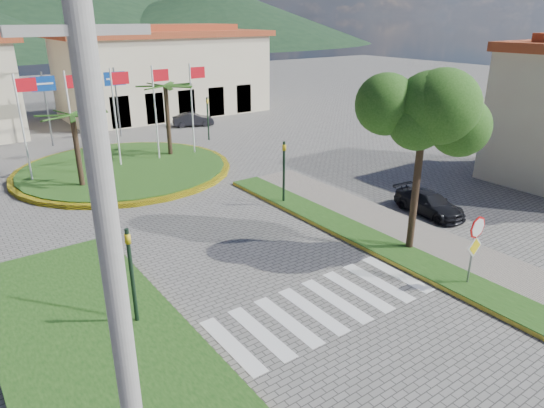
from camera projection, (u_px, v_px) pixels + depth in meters
ground at (423, 376)px, 12.61m from camera, size 160.00×160.00×0.00m
sidewalk_right at (485, 275)px, 17.37m from camera, size 4.00×28.00×0.15m
verge_right at (465, 285)px, 16.71m from camera, size 1.60×28.00×0.18m
median_left at (100, 347)px, 13.57m from camera, size 5.00×14.00×0.18m
crosswalk at (322, 306)px, 15.63m from camera, size 8.00×3.00×0.01m
roundabout_island at (124, 169)px, 29.18m from camera, size 12.70×12.70×6.00m
stop_sign at (475, 240)px, 16.12m from camera, size 0.80×0.11×2.65m
deciduous_tree at (423, 122)px, 17.51m from camera, size 3.60×3.60×6.80m
utility_pole at (122, 336)px, 6.89m from camera, size 0.32×0.32×9.00m
traffic_light_left at (131, 268)px, 13.99m from camera, size 0.15×0.18×3.20m
traffic_light_right at (284, 167)px, 23.43m from camera, size 0.15×0.18×3.20m
traffic_light_far at (208, 114)px, 35.92m from camera, size 0.18×0.15×3.20m
direction_sign_west at (45, 96)px, 33.65m from camera, size 1.60×0.14×5.20m
direction_sign_east at (116, 90)px, 36.38m from camera, size 1.60×0.14×5.20m
street_lamp_centre at (91, 81)px, 34.21m from camera, size 4.80×0.16×8.00m
building_right at (164, 71)px, 45.38m from camera, size 19.08×9.54×8.05m
hill_far_east at (213, 15)px, 149.57m from camera, size 120.00×120.00×18.00m
car_dark_b at (193, 120)px, 41.03m from camera, size 3.60×2.25×1.12m
car_side_right at (429, 203)px, 22.79m from camera, size 1.76×3.75×1.06m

